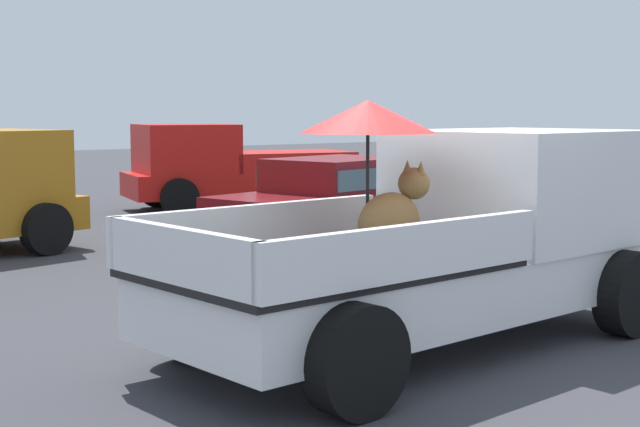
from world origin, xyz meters
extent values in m
plane|color=#38383D|center=(0.00, 0.00, 0.00)|extent=(80.00, 80.00, 0.00)
cylinder|color=black|center=(1.70, 1.07, 0.40)|extent=(0.81, 0.32, 0.80)
cylinder|color=black|center=(1.80, -0.89, 0.40)|extent=(0.81, 0.32, 0.80)
cylinder|color=black|center=(-1.80, 0.89, 0.40)|extent=(0.81, 0.32, 0.80)
cylinder|color=black|center=(-1.70, -1.07, 0.40)|extent=(0.81, 0.32, 0.80)
cube|color=white|center=(0.00, 0.00, 0.57)|extent=(5.09, 2.05, 0.50)
cube|color=white|center=(1.40, 0.07, 1.36)|extent=(2.19, 1.96, 1.08)
cube|color=#4C606B|center=(2.40, 0.12, 1.56)|extent=(0.15, 1.72, 0.64)
cube|color=black|center=(-1.15, -0.06, 0.85)|extent=(2.89, 1.98, 0.06)
cube|color=white|center=(-1.20, 0.86, 1.08)|extent=(2.80, 0.24, 0.40)
cube|color=white|center=(-1.10, -0.98, 1.08)|extent=(2.80, 0.24, 0.40)
cube|color=white|center=(-2.50, -0.13, 1.08)|extent=(0.19, 1.84, 0.40)
ellipsoid|color=olive|center=(-0.39, 0.01, 1.14)|extent=(0.70, 0.35, 0.52)
sphere|color=olive|center=(-0.09, 0.03, 1.46)|extent=(0.29, 0.29, 0.28)
cone|color=olive|center=(-0.09, 0.11, 1.60)|extent=(0.09, 0.09, 0.12)
cone|color=olive|center=(-0.09, -0.05, 1.60)|extent=(0.09, 0.09, 0.12)
cylinder|color=black|center=(-0.50, 0.17, 1.41)|extent=(0.03, 0.03, 1.06)
cone|color=red|center=(-0.50, 0.17, 2.04)|extent=(1.23, 1.23, 0.28)
cylinder|color=black|center=(-0.51, 7.15, 0.38)|extent=(0.80, 0.40, 0.76)
cylinder|color=black|center=(3.46, 10.20, 0.38)|extent=(0.80, 0.45, 0.76)
cylinder|color=black|center=(3.96, 12.04, 0.38)|extent=(0.80, 0.45, 0.76)
cylinder|color=black|center=(6.55, 9.37, 0.38)|extent=(0.80, 0.45, 0.76)
cylinder|color=black|center=(7.05, 11.20, 0.38)|extent=(0.80, 0.45, 0.76)
cube|color=red|center=(5.25, 10.70, 0.55)|extent=(5.10, 2.99, 0.50)
cube|color=red|center=(4.10, 11.02, 1.30)|extent=(2.30, 2.23, 1.00)
cube|color=red|center=(6.22, 10.44, 1.00)|extent=(3.08, 2.44, 0.40)
cylinder|color=black|center=(2.50, 4.51, 0.33)|extent=(0.69, 0.35, 0.66)
cylinder|color=black|center=(2.15, 6.24, 0.33)|extent=(0.69, 0.35, 0.66)
cylinder|color=black|center=(5.15, 5.05, 0.33)|extent=(0.69, 0.35, 0.66)
cylinder|color=black|center=(4.80, 6.78, 0.33)|extent=(0.69, 0.35, 0.66)
cube|color=maroon|center=(3.65, 5.65, 0.55)|extent=(4.56, 2.58, 0.52)
cube|color=maroon|center=(3.75, 5.67, 1.05)|extent=(2.38, 1.99, 0.56)
cube|color=#4C606B|center=(3.75, 5.67, 1.05)|extent=(2.33, 2.05, 0.32)
camera|label=1|loc=(-5.72, -5.70, 2.09)|focal=51.97mm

